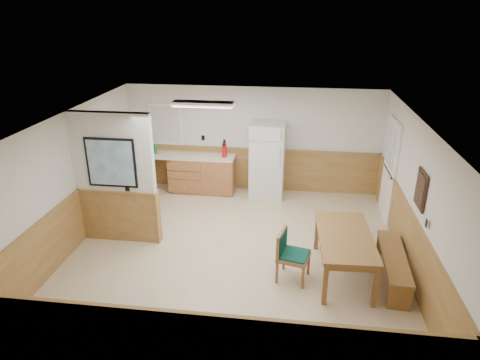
# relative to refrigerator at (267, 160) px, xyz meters

# --- Properties ---
(ground) EXTENTS (6.00, 6.00, 0.00)m
(ground) POSITION_rel_refrigerator_xyz_m (-0.38, -2.63, -0.88)
(ground) COLOR beige
(ground) RESTS_ON ground
(ceiling) EXTENTS (6.00, 6.00, 0.02)m
(ceiling) POSITION_rel_refrigerator_xyz_m (-0.38, -2.63, 1.62)
(ceiling) COLOR white
(ceiling) RESTS_ON back_wall
(back_wall) EXTENTS (6.00, 0.02, 2.50)m
(back_wall) POSITION_rel_refrigerator_xyz_m (-0.38, 0.37, 0.37)
(back_wall) COLOR white
(back_wall) RESTS_ON ground
(right_wall) EXTENTS (0.02, 6.00, 2.50)m
(right_wall) POSITION_rel_refrigerator_xyz_m (2.62, -2.63, 0.37)
(right_wall) COLOR white
(right_wall) RESTS_ON ground
(left_wall) EXTENTS (0.02, 6.00, 2.50)m
(left_wall) POSITION_rel_refrigerator_xyz_m (-3.38, -2.63, 0.37)
(left_wall) COLOR white
(left_wall) RESTS_ON ground
(wainscot_back) EXTENTS (6.00, 0.04, 1.00)m
(wainscot_back) POSITION_rel_refrigerator_xyz_m (-0.38, 0.35, -0.38)
(wainscot_back) COLOR #B38547
(wainscot_back) RESTS_ON ground
(wainscot_right) EXTENTS (0.04, 6.00, 1.00)m
(wainscot_right) POSITION_rel_refrigerator_xyz_m (2.60, -2.63, -0.38)
(wainscot_right) COLOR #B38547
(wainscot_right) RESTS_ON ground
(wainscot_left) EXTENTS (0.04, 6.00, 1.00)m
(wainscot_left) POSITION_rel_refrigerator_xyz_m (-3.36, -2.63, -0.38)
(wainscot_left) COLOR #B38547
(wainscot_left) RESTS_ON ground
(partition_wall) EXTENTS (1.50, 0.20, 2.50)m
(partition_wall) POSITION_rel_refrigerator_xyz_m (-2.63, -2.43, 0.35)
(partition_wall) COLOR white
(partition_wall) RESTS_ON ground
(kitchen_counter) EXTENTS (2.20, 0.61, 1.00)m
(kitchen_counter) POSITION_rel_refrigerator_xyz_m (-1.59, 0.05, -0.42)
(kitchen_counter) COLOR #AF6B3E
(kitchen_counter) RESTS_ON ground
(exterior_door) EXTENTS (0.07, 1.02, 2.15)m
(exterior_door) POSITION_rel_refrigerator_xyz_m (2.58, -0.73, 0.17)
(exterior_door) COLOR white
(exterior_door) RESTS_ON ground
(kitchen_window) EXTENTS (0.80, 0.04, 1.00)m
(kitchen_window) POSITION_rel_refrigerator_xyz_m (-2.48, 0.35, 0.67)
(kitchen_window) COLOR white
(kitchen_window) RESTS_ON back_wall
(wall_painting) EXTENTS (0.04, 0.50, 0.60)m
(wall_painting) POSITION_rel_refrigerator_xyz_m (2.58, -2.93, 0.67)
(wall_painting) COLOR #372116
(wall_painting) RESTS_ON right_wall
(fluorescent_fixture) EXTENTS (1.20, 0.30, 0.09)m
(fluorescent_fixture) POSITION_rel_refrigerator_xyz_m (-1.18, -1.33, 1.57)
(fluorescent_fixture) COLOR white
(fluorescent_fixture) RESTS_ON ceiling
(refrigerator) EXTENTS (0.80, 0.74, 1.76)m
(refrigerator) POSITION_rel_refrigerator_xyz_m (0.00, 0.00, 0.00)
(refrigerator) COLOR silver
(refrigerator) RESTS_ON ground
(dining_table) EXTENTS (0.93, 1.75, 0.75)m
(dining_table) POSITION_rel_refrigerator_xyz_m (1.49, -3.10, -0.22)
(dining_table) COLOR #A27A3B
(dining_table) RESTS_ON ground
(dining_bench) EXTENTS (0.46, 1.68, 0.45)m
(dining_bench) POSITION_rel_refrigerator_xyz_m (2.30, -3.12, -0.53)
(dining_bench) COLOR #A27A3B
(dining_bench) RESTS_ON ground
(dining_chair) EXTENTS (0.77, 0.60, 0.85)m
(dining_chair) POSITION_rel_refrigerator_xyz_m (0.58, -3.30, -0.38)
(dining_chair) COLOR #A27A3B
(dining_chair) RESTS_ON ground
(fire_extinguisher) EXTENTS (0.11, 0.11, 0.42)m
(fire_extinguisher) POSITION_rel_refrigerator_xyz_m (-1.01, 0.03, 0.21)
(fire_extinguisher) COLOR red
(fire_extinguisher) RESTS_ON kitchen_counter
(soap_bottle) EXTENTS (0.08, 0.08, 0.23)m
(soap_bottle) POSITION_rel_refrigerator_xyz_m (-2.70, 0.08, 0.14)
(soap_bottle) COLOR #167D36
(soap_bottle) RESTS_ON kitchen_counter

